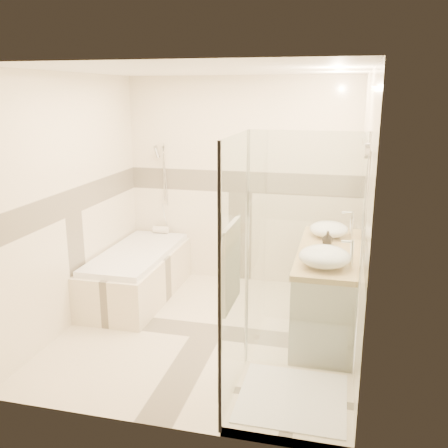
% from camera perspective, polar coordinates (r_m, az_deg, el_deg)
% --- Properties ---
extents(room, '(2.82, 3.02, 2.52)m').
position_cam_1_polar(room, '(4.66, -1.23, 1.78)').
color(room, beige).
rests_on(room, ground).
extents(bathtub, '(0.75, 1.70, 0.56)m').
position_cam_1_polar(bathtub, '(5.86, -9.84, -5.37)').
color(bathtub, beige).
rests_on(bathtub, ground).
extents(vanity, '(0.58, 1.62, 0.85)m').
position_cam_1_polar(vanity, '(5.04, 11.62, -7.44)').
color(vanity, silver).
rests_on(vanity, ground).
extents(shower_enclosure, '(0.96, 0.93, 2.04)m').
position_cam_1_polar(shower_enclosure, '(3.88, 6.40, -13.07)').
color(shower_enclosure, beige).
rests_on(shower_enclosure, ground).
extents(vessel_sink_near, '(0.40, 0.40, 0.16)m').
position_cam_1_polar(vessel_sink_near, '(5.30, 11.90, -0.59)').
color(vessel_sink_near, white).
rests_on(vessel_sink_near, vanity).
extents(vessel_sink_far, '(0.45, 0.45, 0.18)m').
position_cam_1_polar(vessel_sink_far, '(4.39, 11.43, -3.67)').
color(vessel_sink_far, white).
rests_on(vessel_sink_far, vanity).
extents(faucet_near, '(0.12, 0.03, 0.29)m').
position_cam_1_polar(faucet_near, '(5.28, 14.28, 0.17)').
color(faucet_near, silver).
rests_on(faucet_near, vanity).
extents(faucet_far, '(0.10, 0.03, 0.26)m').
position_cam_1_polar(faucet_far, '(4.38, 14.30, -3.12)').
color(faucet_far, silver).
rests_on(faucet_far, vanity).
extents(amenity_bottle_a, '(0.08, 0.08, 0.17)m').
position_cam_1_polar(amenity_bottle_a, '(4.87, 11.70, -1.88)').
color(amenity_bottle_a, black).
rests_on(amenity_bottle_a, vanity).
extents(amenity_bottle_b, '(0.11, 0.11, 0.14)m').
position_cam_1_polar(amenity_bottle_b, '(5.03, 11.77, -1.55)').
color(amenity_bottle_b, black).
rests_on(amenity_bottle_b, vanity).
extents(folded_towels, '(0.20, 0.29, 0.09)m').
position_cam_1_polar(folded_towels, '(5.50, 11.96, -0.43)').
color(folded_towels, white).
rests_on(folded_towels, vanity).
extents(rolled_towel, '(0.20, 0.09, 0.09)m').
position_cam_1_polar(rolled_towel, '(6.43, -7.24, -0.65)').
color(rolled_towel, white).
rests_on(rolled_towel, bathtub).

